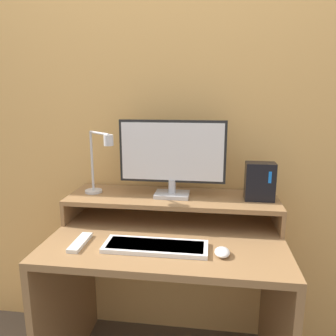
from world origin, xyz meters
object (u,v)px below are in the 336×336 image
object	(u,v)px
monitor	(171,155)
mouse	(222,252)
keyboard	(155,246)
desk_lamp	(99,162)
router_dock	(260,181)
remote_control	(80,242)

from	to	relation	value
monitor	mouse	distance (m)	0.52
keyboard	mouse	world-z (taller)	mouse
monitor	desk_lamp	size ratio (longest dim) A/B	1.62
desk_lamp	keyboard	distance (m)	0.51
monitor	keyboard	xyz separation A→B (m)	(-0.02, -0.32, -0.32)
router_dock	remote_control	bearing A→B (deg)	-157.29
desk_lamp	monitor	bearing A→B (deg)	5.40
monitor	mouse	size ratio (longest dim) A/B	6.21
desk_lamp	keyboard	bearing A→B (deg)	-41.36
monitor	remote_control	world-z (taller)	monitor
router_dock	keyboard	xyz separation A→B (m)	(-0.44, -0.32, -0.20)
monitor	router_dock	world-z (taller)	monitor
remote_control	keyboard	bearing A→B (deg)	0.32
keyboard	remote_control	bearing A→B (deg)	-179.68
monitor	router_dock	bearing A→B (deg)	0.00
router_dock	mouse	size ratio (longest dim) A/B	2.19
desk_lamp	mouse	xyz separation A→B (m)	(0.59, -0.31, -0.28)
monitor	mouse	world-z (taller)	monitor
remote_control	desk_lamp	bearing A→B (deg)	90.73
keyboard	mouse	distance (m)	0.27
monitor	remote_control	distance (m)	0.57
monitor	keyboard	bearing A→B (deg)	-94.44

